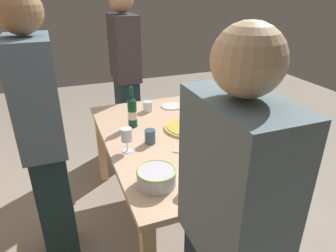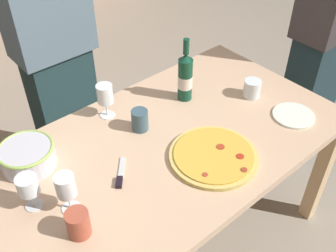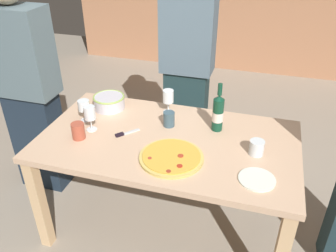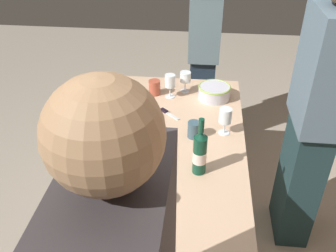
% 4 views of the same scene
% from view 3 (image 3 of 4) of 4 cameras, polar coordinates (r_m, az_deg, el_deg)
% --- Properties ---
extents(ground_plane, '(8.00, 8.00, 0.00)m').
position_cam_3_polar(ground_plane, '(2.66, 0.00, -15.67)').
color(ground_plane, gray).
extents(dining_table, '(1.60, 0.90, 0.75)m').
position_cam_3_polar(dining_table, '(2.22, 0.00, -4.03)').
color(dining_table, '#D4AC8A').
rests_on(dining_table, ground).
extents(pizza, '(0.37, 0.37, 0.03)m').
position_cam_3_polar(pizza, '(1.99, 0.56, -5.12)').
color(pizza, '#D6BB61').
rests_on(pizza, dining_table).
extents(serving_bowl, '(0.22, 0.22, 0.09)m').
position_cam_3_polar(serving_bowl, '(2.53, -9.63, 3.98)').
color(serving_bowl, silver).
rests_on(serving_bowl, dining_table).
extents(wine_bottle, '(0.07, 0.07, 0.32)m').
position_cam_3_polar(wine_bottle, '(2.22, 8.20, 2.19)').
color(wine_bottle, '#11412D').
rests_on(wine_bottle, dining_table).
extents(wine_glass_near_pizza, '(0.08, 0.08, 0.15)m').
position_cam_3_polar(wine_glass_near_pizza, '(2.38, -13.63, 3.13)').
color(wine_glass_near_pizza, white).
rests_on(wine_glass_near_pizza, dining_table).
extents(wine_glass_by_bottle, '(0.07, 0.07, 0.17)m').
position_cam_3_polar(wine_glass_by_bottle, '(2.25, -12.70, 1.91)').
color(wine_glass_by_bottle, white).
rests_on(wine_glass_by_bottle, dining_table).
extents(wine_glass_far_left, '(0.08, 0.08, 0.17)m').
position_cam_3_polar(wine_glass_far_left, '(2.41, 0.03, 4.79)').
color(wine_glass_far_left, white).
rests_on(wine_glass_far_left, dining_table).
extents(cup_amber, '(0.08, 0.08, 0.10)m').
position_cam_3_polar(cup_amber, '(2.22, -14.50, -0.79)').
color(cup_amber, '#B14E37').
rests_on(cup_amber, dining_table).
extents(cup_ceramic, '(0.09, 0.09, 0.09)m').
position_cam_3_polar(cup_ceramic, '(2.07, 14.33, -3.45)').
color(cup_ceramic, white).
rests_on(cup_ceramic, dining_table).
extents(cup_spare, '(0.08, 0.08, 0.10)m').
position_cam_3_polar(cup_spare, '(2.27, 0.15, 1.15)').
color(cup_spare, '#3B5664').
rests_on(cup_spare, dining_table).
extents(side_plate, '(0.20, 0.20, 0.01)m').
position_cam_3_polar(side_plate, '(1.90, 14.37, -8.46)').
color(side_plate, white).
rests_on(side_plate, dining_table).
extents(pizza_knife, '(0.13, 0.14, 0.02)m').
position_cam_3_polar(pizza_knife, '(2.22, -7.18, -1.22)').
color(pizza_knife, silver).
rests_on(pizza_knife, dining_table).
extents(person_host, '(0.41, 0.24, 1.76)m').
position_cam_3_polar(person_host, '(2.83, 3.17, 9.73)').
color(person_host, '#1D3437').
rests_on(person_host, ground).
extents(person_guest_left, '(0.43, 0.24, 1.68)m').
position_cam_3_polar(person_guest_left, '(2.74, -21.96, 5.47)').
color(person_guest_left, '#1C2938').
rests_on(person_guest_left, ground).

